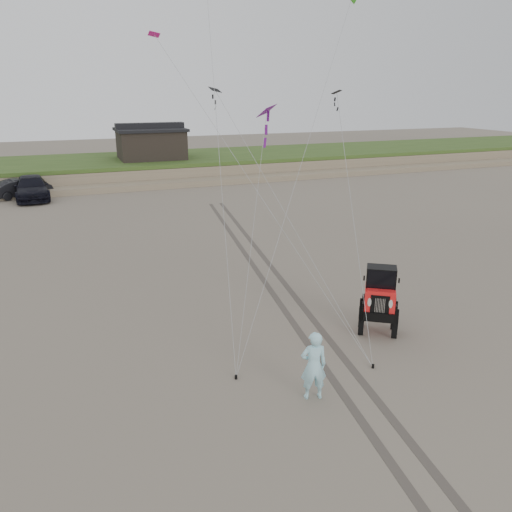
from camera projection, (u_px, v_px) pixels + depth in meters
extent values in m
plane|color=#6B6054|center=(305.00, 363.00, 15.37)|extent=(160.00, 160.00, 0.00)
cube|color=#7A6B54|center=(130.00, 169.00, 48.74)|extent=(160.00, 12.00, 1.40)
cube|color=#2D4719|center=(130.00, 160.00, 48.47)|extent=(160.00, 12.00, 0.35)
cube|color=#7A6B54|center=(141.00, 184.00, 43.14)|extent=(160.00, 3.50, 0.50)
cube|color=black|center=(151.00, 145.00, 47.81)|extent=(6.00, 5.00, 2.60)
cube|color=black|center=(150.00, 130.00, 47.36)|extent=(6.40, 5.40, 0.25)
cube|color=black|center=(150.00, 125.00, 47.24)|extent=(6.40, 1.20, 0.50)
imported|color=black|center=(22.00, 188.00, 39.01)|extent=(4.67, 3.04, 1.45)
imported|color=black|center=(32.00, 188.00, 38.36)|extent=(2.76, 6.05, 1.72)
imported|color=#96DBE8|center=(314.00, 366.00, 13.33)|extent=(0.81, 0.63, 1.98)
cube|color=black|center=(337.00, 92.00, 17.67)|extent=(0.57, 0.58, 0.16)
cube|color=#D11A7F|center=(154.00, 34.00, 19.65)|extent=(0.48, 0.28, 0.24)
cube|color=#6E1783|center=(267.00, 111.00, 23.01)|extent=(1.16, 1.20, 0.60)
cube|color=black|center=(215.00, 90.00, 18.73)|extent=(0.52, 0.45, 0.23)
cylinder|color=black|center=(236.00, 377.00, 14.50)|extent=(0.08, 0.08, 0.12)
cylinder|color=black|center=(373.00, 366.00, 15.07)|extent=(0.08, 0.08, 0.12)
cube|color=#4C443D|center=(258.00, 272.00, 23.00)|extent=(4.42, 29.74, 0.01)
cube|color=#4C443D|center=(274.00, 270.00, 23.27)|extent=(4.42, 29.74, 0.01)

